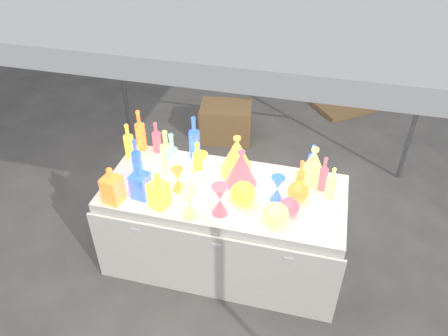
% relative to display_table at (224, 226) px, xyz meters
% --- Properties ---
extents(ground, '(80.00, 80.00, 0.00)m').
position_rel_display_table_xyz_m(ground, '(-0.00, 0.01, -0.37)').
color(ground, slate).
rests_on(ground, ground).
extents(display_table, '(1.84, 0.83, 0.75)m').
position_rel_display_table_xyz_m(display_table, '(0.00, 0.00, 0.00)').
color(display_table, white).
rests_on(display_table, ground).
extents(cardboard_box_closed, '(0.63, 0.50, 0.42)m').
position_rel_display_table_xyz_m(cardboard_box_closed, '(-0.43, 1.81, -0.16)').
color(cardboard_box_closed, olive).
rests_on(cardboard_box_closed, ground).
extents(cardboard_box_flat, '(0.85, 0.81, 0.06)m').
position_rel_display_table_xyz_m(cardboard_box_flat, '(0.91, 2.84, -0.34)').
color(cardboard_box_flat, olive).
rests_on(cardboard_box_flat, ground).
extents(bottle_0, '(0.08, 0.08, 0.30)m').
position_rel_display_table_xyz_m(bottle_0, '(-0.85, 0.24, 0.53)').
color(bottle_0, red).
rests_on(bottle_0, display_table).
extents(bottle_1, '(0.11, 0.11, 0.38)m').
position_rel_display_table_xyz_m(bottle_1, '(-0.33, 0.36, 0.56)').
color(bottle_1, '#1DA061').
rests_on(bottle_1, display_table).
extents(bottle_2, '(0.10, 0.10, 0.37)m').
position_rel_display_table_xyz_m(bottle_2, '(-0.80, 0.36, 0.56)').
color(bottle_2, orange).
rests_on(bottle_2, display_table).
extents(bottle_3, '(0.07, 0.07, 0.28)m').
position_rel_display_table_xyz_m(bottle_3, '(-0.66, 0.36, 0.51)').
color(bottle_3, '#1B1B9E').
rests_on(bottle_3, display_table).
extents(bottle_4, '(0.12, 0.12, 0.38)m').
position_rel_display_table_xyz_m(bottle_4, '(-0.48, 0.11, 0.57)').
color(bottle_4, '#148272').
rests_on(bottle_4, display_table).
extents(bottle_5, '(0.11, 0.11, 0.39)m').
position_rel_display_table_xyz_m(bottle_5, '(-0.41, 0.07, 0.57)').
color(bottle_5, '#D42A9C').
rests_on(bottle_5, display_table).
extents(bottle_6, '(0.08, 0.08, 0.30)m').
position_rel_display_table_xyz_m(bottle_6, '(-0.24, 0.14, 0.52)').
color(bottle_6, red).
rests_on(bottle_6, display_table).
extents(bottle_7, '(0.08, 0.08, 0.33)m').
position_rel_display_table_xyz_m(bottle_7, '(-0.69, 0.02, 0.54)').
color(bottle_7, '#1DA061').
rests_on(bottle_7, display_table).
extents(decanter_0, '(0.16, 0.16, 0.29)m').
position_rel_display_table_xyz_m(decanter_0, '(-0.40, -0.27, 0.52)').
color(decanter_0, red).
rests_on(decanter_0, display_table).
extents(decanter_1, '(0.15, 0.15, 0.30)m').
position_rel_display_table_xyz_m(decanter_1, '(-0.73, -0.30, 0.52)').
color(decanter_1, orange).
rests_on(decanter_1, display_table).
extents(decanter_2, '(0.14, 0.14, 0.29)m').
position_rel_display_table_xyz_m(decanter_2, '(-0.56, -0.21, 0.52)').
color(decanter_2, '#1DA061').
rests_on(decanter_2, display_table).
extents(hourglass_0, '(0.12, 0.12, 0.19)m').
position_rel_display_table_xyz_m(hourglass_0, '(-0.33, -0.07, 0.47)').
color(hourglass_0, orange).
rests_on(hourglass_0, display_table).
extents(hourglass_1, '(0.13, 0.13, 0.24)m').
position_rel_display_table_xyz_m(hourglass_1, '(0.03, -0.24, 0.50)').
color(hourglass_1, '#1B1B9E').
rests_on(hourglass_1, display_table).
extents(hourglass_2, '(0.14, 0.14, 0.22)m').
position_rel_display_table_xyz_m(hourglass_2, '(-0.16, -0.33, 0.49)').
color(hourglass_2, '#148272').
rests_on(hourglass_2, display_table).
extents(hourglass_3, '(0.13, 0.13, 0.22)m').
position_rel_display_table_xyz_m(hourglass_3, '(-0.13, -0.14, 0.49)').
color(hourglass_3, '#D42A9C').
rests_on(hourglass_3, display_table).
extents(hourglass_4, '(0.13, 0.13, 0.22)m').
position_rel_display_table_xyz_m(hourglass_4, '(-0.20, 0.10, 0.49)').
color(hourglass_4, red).
rests_on(hourglass_4, display_table).
extents(hourglass_5, '(0.11, 0.11, 0.20)m').
position_rel_display_table_xyz_m(hourglass_5, '(0.40, -0.01, 0.48)').
color(hourglass_5, '#1DA061').
rests_on(hourglass_5, display_table).
extents(globe_0, '(0.22, 0.22, 0.15)m').
position_rel_display_table_xyz_m(globe_0, '(0.16, -0.09, 0.45)').
color(globe_0, red).
rests_on(globe_0, display_table).
extents(globe_1, '(0.22, 0.22, 0.15)m').
position_rel_display_table_xyz_m(globe_1, '(0.42, -0.26, 0.45)').
color(globe_1, '#148272').
rests_on(globe_1, display_table).
extents(globe_2, '(0.20, 0.20, 0.13)m').
position_rel_display_table_xyz_m(globe_2, '(0.54, 0.03, 0.44)').
color(globe_2, orange).
rests_on(globe_2, display_table).
extents(globe_3, '(0.17, 0.17, 0.12)m').
position_rel_display_table_xyz_m(globe_3, '(0.50, -0.14, 0.43)').
color(globe_3, '#1B1B9E').
rests_on(globe_3, display_table).
extents(lampshade_0, '(0.24, 0.24, 0.25)m').
position_rel_display_table_xyz_m(lampshade_0, '(0.04, 0.22, 0.50)').
color(lampshade_0, '#F7FD35').
rests_on(lampshade_0, display_table).
extents(lampshade_1, '(0.32, 0.32, 0.29)m').
position_rel_display_table_xyz_m(lampshade_1, '(0.03, 0.29, 0.52)').
color(lampshade_1, '#F7FD35').
rests_on(lampshade_1, display_table).
extents(lampshade_2, '(0.32, 0.32, 0.29)m').
position_rel_display_table_xyz_m(lampshade_2, '(0.10, 0.12, 0.52)').
color(lampshade_2, '#1B1B9E').
rests_on(lampshade_2, display_table).
extents(lampshade_3, '(0.30, 0.30, 0.29)m').
position_rel_display_table_xyz_m(lampshade_3, '(0.62, 0.29, 0.52)').
color(lampshade_3, '#148272').
rests_on(lampshade_3, display_table).
extents(bottle_8, '(0.06, 0.06, 0.27)m').
position_rel_display_table_xyz_m(bottle_8, '(0.60, 0.37, 0.51)').
color(bottle_8, '#1DA061').
rests_on(bottle_8, display_table).
extents(bottle_9, '(0.07, 0.07, 0.29)m').
position_rel_display_table_xyz_m(bottle_9, '(0.54, 0.11, 0.52)').
color(bottle_9, orange).
rests_on(bottle_9, display_table).
extents(bottle_10, '(0.08, 0.08, 0.29)m').
position_rel_display_table_xyz_m(bottle_10, '(0.70, 0.19, 0.52)').
color(bottle_10, '#1B1B9E').
rests_on(bottle_10, display_table).
extents(bottle_11, '(0.08, 0.08, 0.27)m').
position_rel_display_table_xyz_m(bottle_11, '(0.77, 0.11, 0.51)').
color(bottle_11, '#148272').
rests_on(bottle_11, display_table).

